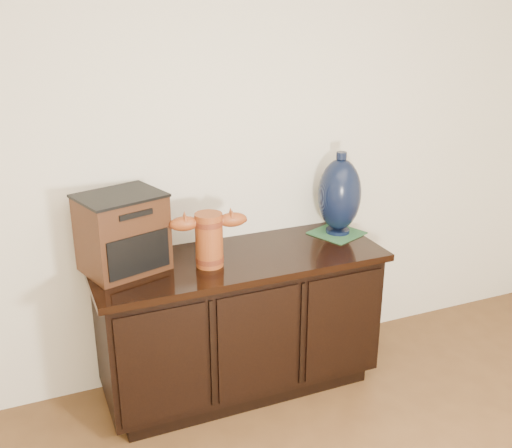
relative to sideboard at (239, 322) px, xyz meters
name	(u,v)px	position (x,y,z in m)	size (l,w,h in m)	color
sideboard	(239,322)	(0.00, 0.00, 0.00)	(1.46, 0.56, 0.75)	black
terracotta_vessel	(209,237)	(-0.16, -0.04, 0.52)	(0.37, 0.15, 0.26)	#9B471C
tv_radio	(122,233)	(-0.55, 0.07, 0.55)	(0.44, 0.39, 0.37)	#371C0D
green_mat	(337,233)	(0.61, 0.09, 0.37)	(0.24, 0.24, 0.01)	#2B5F37
lamp_base	(339,195)	(0.61, 0.09, 0.59)	(0.30, 0.30, 0.45)	black
spray_can	(211,240)	(-0.12, 0.07, 0.45)	(0.06, 0.06, 0.16)	#55130E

